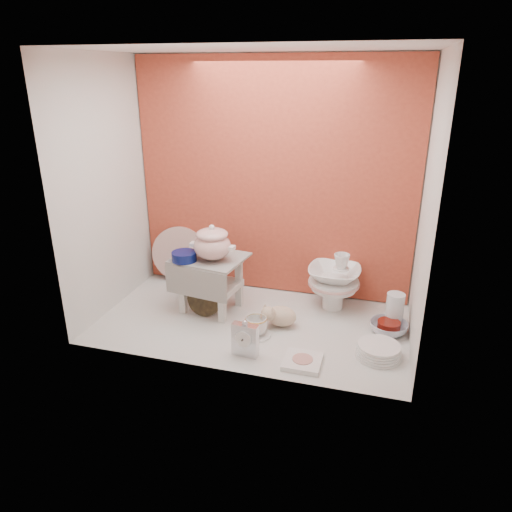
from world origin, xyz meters
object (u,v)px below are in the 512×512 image
at_px(porcelain_tower, 334,281).
at_px(gold_rim_teacup, 256,326).
at_px(floral_platter, 180,254).
at_px(soup_tureen, 212,242).
at_px(mantel_clock, 245,338).
at_px(dinner_plate_stack, 379,351).
at_px(crystal_bowl, 389,328).
at_px(blue_white_vase, 202,270).
at_px(plush_pig, 281,316).
at_px(step_stool, 211,283).

bearing_deg(porcelain_tower, gold_rim_teacup, -128.46).
xyz_separation_m(floral_platter, gold_rim_teacup, (0.72, -0.58, -0.14)).
height_order(gold_rim_teacup, porcelain_tower, porcelain_tower).
distance_m(floral_platter, gold_rim_teacup, 0.93).
bearing_deg(soup_tureen, mantel_clock, -51.36).
relative_size(dinner_plate_stack, crystal_bowl, 1.11).
bearing_deg(floral_platter, crystal_bowl, -13.59).
xyz_separation_m(blue_white_vase, plush_pig, (0.63, -0.35, -0.07)).
height_order(soup_tureen, dinner_plate_stack, soup_tureen).
distance_m(soup_tureen, blue_white_vase, 0.48).
height_order(step_stool, dinner_plate_stack, step_stool).
relative_size(step_stool, floral_platter, 1.02).
bearing_deg(mantel_clock, floral_platter, 138.09).
height_order(soup_tureen, plush_pig, soup_tureen).
xyz_separation_m(mantel_clock, gold_rim_teacup, (0.00, 0.21, -0.04)).
height_order(step_stool, floral_platter, floral_platter).
relative_size(mantel_clock, plush_pig, 0.90).
height_order(mantel_clock, crystal_bowl, mantel_clock).
relative_size(step_stool, blue_white_vase, 1.48).
distance_m(floral_platter, plush_pig, 0.95).
bearing_deg(dinner_plate_stack, blue_white_vase, 156.18).
distance_m(floral_platter, dinner_plate_stack, 1.53).
bearing_deg(blue_white_vase, step_stool, -57.96).
xyz_separation_m(floral_platter, porcelain_tower, (1.09, -0.12, -0.02)).
bearing_deg(blue_white_vase, gold_rim_teacup, -43.67).
relative_size(plush_pig, porcelain_tower, 0.61).
height_order(step_stool, gold_rim_teacup, step_stool).
bearing_deg(blue_white_vase, floral_platter, 156.14).
bearing_deg(plush_pig, dinner_plate_stack, -32.69).
height_order(floral_platter, gold_rim_teacup, floral_platter).
xyz_separation_m(step_stool, dinner_plate_stack, (1.03, -0.27, -0.14)).
distance_m(floral_platter, porcelain_tower, 1.09).
distance_m(step_stool, dinner_plate_stack, 1.08).
height_order(soup_tureen, mantel_clock, soup_tureen).
bearing_deg(mantel_clock, plush_pig, 78.05).
height_order(mantel_clock, porcelain_tower, porcelain_tower).
relative_size(mantel_clock, porcelain_tower, 0.55).
bearing_deg(crystal_bowl, plush_pig, -171.53).
bearing_deg(gold_rim_teacup, step_stool, 146.31).
bearing_deg(plush_pig, floral_platter, 136.97).
bearing_deg(step_stool, plush_pig, -2.74).
xyz_separation_m(floral_platter, plush_pig, (0.83, -0.44, -0.13)).
relative_size(blue_white_vase, dinner_plate_stack, 1.16).
bearing_deg(blue_white_vase, plush_pig, -29.01).
relative_size(step_stool, dinner_plate_stack, 1.72).
relative_size(floral_platter, dinner_plate_stack, 1.69).
distance_m(plush_pig, crystal_bowl, 0.61).
height_order(soup_tureen, porcelain_tower, soup_tureen).
bearing_deg(blue_white_vase, dinner_plate_stack, -23.82).
bearing_deg(mantel_clock, gold_rim_teacup, 95.73).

